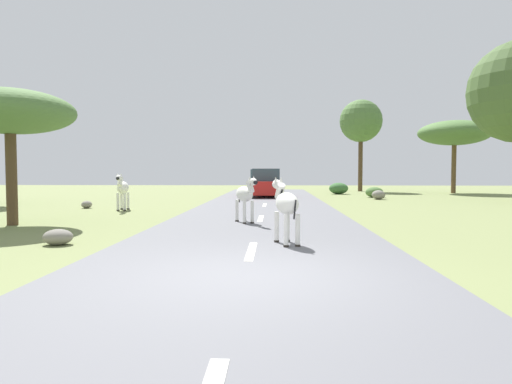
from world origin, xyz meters
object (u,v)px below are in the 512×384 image
car_1 (262,181)px  rock_2 (87,205)px  tree_6 (10,113)px  rock_3 (379,195)px  zebra_1 (286,204)px  car_0 (266,184)px  zebra_2 (122,188)px  zebra_0 (245,195)px  bush_1 (374,192)px  rock_1 (58,237)px  bush_0 (339,188)px  tree_1 (454,133)px  tree_5 (361,122)px

car_1 → rock_2: (-7.27, -15.64, -0.68)m
tree_6 → rock_3: bearing=42.6°
zebra_1 → car_0: (-0.77, 17.83, -0.06)m
zebra_2 → car_0: bearing=-129.4°
zebra_0 → bush_1: 15.95m
zebra_2 → rock_1: (1.55, -8.59, -0.75)m
zebra_2 → rock_2: bearing=-33.8°
zebra_1 → bush_0: 22.64m
zebra_1 → tree_1: tree_1 is taller
bush_0 → rock_3: bush_0 is taller
tree_5 → rock_1: tree_5 is taller
zebra_2 → tree_1: (19.66, 15.37, 3.53)m
car_1 → car_0: bearing=95.2°
zebra_0 → tree_6: bearing=-21.0°
car_0 → tree_1: (13.88, 6.05, 3.61)m
bush_1 → rock_3: bush_1 is taller
tree_6 → bush_0: 22.78m
bush_1 → rock_1: bush_1 is taller
bush_0 → rock_3: 6.16m
car_1 → zebra_2: bearing=73.8°
zebra_1 → bush_1: zebra_1 is taller
zebra_0 → zebra_2: bearing=-65.4°
car_1 → tree_1: size_ratio=0.81×
rock_1 → rock_2: (-3.49, 9.55, -0.01)m
zebra_1 → bush_0: zebra_1 is taller
car_1 → rock_1: size_ratio=6.82×
bush_1 → rock_2: (-14.48, -8.68, -0.16)m
tree_1 → rock_2: bearing=-146.3°
bush_1 → zebra_0: bearing=-116.5°
zebra_0 → car_0: 13.95m
zebra_1 → car_1: (-1.22, 25.11, -0.06)m
rock_3 → bush_0: bearing=103.4°
tree_6 → bush_1: bearing=46.2°
tree_1 → rock_1: tree_1 is taller
zebra_1 → rock_1: size_ratio=2.31×
zebra_2 → bush_1: bearing=-150.0°
tree_1 → bush_1: 10.03m
rock_2 → rock_3: bearing=25.3°
rock_3 → rock_2: bearing=-154.7°
zebra_1 → bush_1: bearing=54.5°
zebra_2 → bush_0: size_ratio=1.21×
zebra_2 → bush_1: zebra_2 is taller
car_1 → bush_1: car_1 is taller
bush_1 → rock_3: (-0.19, -1.93, -0.06)m
bush_0 → rock_1: 24.18m
tree_6 → tree_1: bearing=43.9°
car_1 → bush_0: (5.59, -2.90, -0.44)m
zebra_1 → bush_1: size_ratio=1.37×
zebra_0 → tree_6: tree_6 is taller
zebra_0 → car_1: bearing=-114.7°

